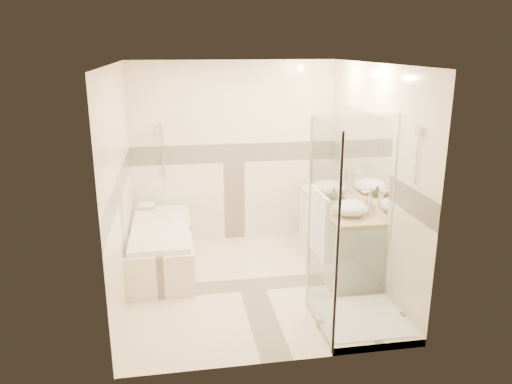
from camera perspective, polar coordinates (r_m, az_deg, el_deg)
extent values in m
cube|color=beige|center=(5.92, -0.56, -10.58)|extent=(2.80, 3.00, 0.01)
cube|color=white|center=(5.27, -0.64, 14.50)|extent=(2.80, 3.00, 0.01)
cube|color=beige|center=(6.91, -2.55, 4.46)|extent=(2.80, 0.01, 2.50)
cube|color=beige|center=(4.05, 2.72, -4.29)|extent=(2.80, 0.01, 2.50)
cube|color=beige|center=(5.43, -15.40, 0.54)|extent=(0.01, 3.00, 2.50)
cube|color=beige|center=(5.84, 13.15, 1.80)|extent=(0.01, 3.00, 2.50)
cube|color=white|center=(6.06, 12.06, 4.33)|extent=(0.01, 1.60, 1.00)
cylinder|color=silver|center=(6.81, -10.72, 4.87)|extent=(0.02, 0.02, 0.70)
cube|color=beige|center=(6.35, -10.74, -6.41)|extent=(0.75, 1.70, 0.50)
cube|color=white|center=(6.24, -10.88, -4.04)|extent=(0.69, 1.60, 0.06)
ellipsoid|color=white|center=(6.26, -10.86, -4.47)|extent=(0.56, 1.40, 0.16)
cube|color=white|center=(6.27, 9.24, -5.14)|extent=(0.55, 1.60, 0.80)
cylinder|color=silver|center=(5.78, 7.82, -5.39)|extent=(0.01, 0.24, 0.01)
cylinder|color=silver|center=(6.49, 5.75, -2.82)|extent=(0.01, 0.24, 0.01)
cube|color=tan|center=(6.13, 9.42, -1.44)|extent=(0.57, 1.62, 0.05)
cube|color=beige|center=(5.23, 11.99, -14.29)|extent=(0.90, 0.90, 0.08)
cube|color=white|center=(5.21, 12.02, -13.86)|extent=(0.80, 0.80, 0.01)
cube|color=white|center=(4.66, 7.61, -4.35)|extent=(0.01, 0.90, 2.00)
cube|color=white|center=(5.20, 10.88, -2.30)|extent=(0.90, 0.01, 2.00)
cylinder|color=silver|center=(4.26, 9.30, -6.46)|extent=(0.03, 0.03, 2.00)
cylinder|color=silver|center=(5.07, 6.07, -2.58)|extent=(0.03, 0.03, 2.00)
cylinder|color=silver|center=(5.37, 15.37, -1.98)|extent=(0.03, 0.03, 2.00)
cylinder|color=silver|center=(4.75, 18.00, 6.76)|extent=(0.03, 0.10, 0.10)
cylinder|color=silver|center=(4.54, 7.35, -0.13)|extent=(0.02, 0.60, 0.02)
cube|color=white|center=(4.63, 7.21, -3.69)|extent=(0.04, 0.48, 0.62)
ellipsoid|color=white|center=(6.44, 8.20, 0.55)|extent=(0.44, 0.44, 0.17)
ellipsoid|color=white|center=(5.69, 10.72, -1.78)|extent=(0.41, 0.41, 0.16)
cylinder|color=silver|center=(6.50, 10.11, 1.12)|extent=(0.03, 0.03, 0.29)
cylinder|color=silver|center=(6.45, 9.73, 2.17)|extent=(0.10, 0.02, 0.02)
cylinder|color=silver|center=(5.75, 12.85, -1.13)|extent=(0.03, 0.03, 0.27)
cylinder|color=silver|center=(5.70, 12.47, -0.03)|extent=(0.10, 0.02, 0.02)
imported|color=black|center=(5.95, 9.75, -0.91)|extent=(0.09, 0.09, 0.16)
imported|color=black|center=(6.22, 8.89, -0.22)|extent=(0.12, 0.12, 0.14)
cube|color=white|center=(6.67, 7.58, 0.71)|extent=(0.19, 0.27, 0.08)
cylinder|color=white|center=(6.88, -12.45, -1.51)|extent=(0.22, 0.10, 0.10)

